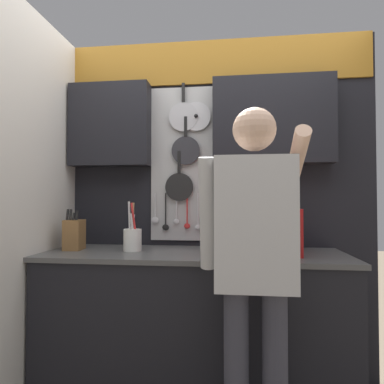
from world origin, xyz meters
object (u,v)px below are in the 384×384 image
utensil_crock (132,238)px  person (255,251)px  knife_block (74,234)px  microwave (259,231)px

utensil_crock → person: size_ratio=0.19×
knife_block → utensil_crock: utensil_crock is taller
microwave → knife_block: (-1.24, 0.00, -0.04)m
utensil_crock → person: 0.94m
knife_block → utensil_crock: (0.41, 0.00, -0.02)m
microwave → utensil_crock: utensil_crock is taller
microwave → knife_block: microwave is taller
microwave → person: (-0.06, -0.53, -0.05)m
utensil_crock → microwave: bearing=-0.1°
microwave → knife_block: bearing=180.0°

